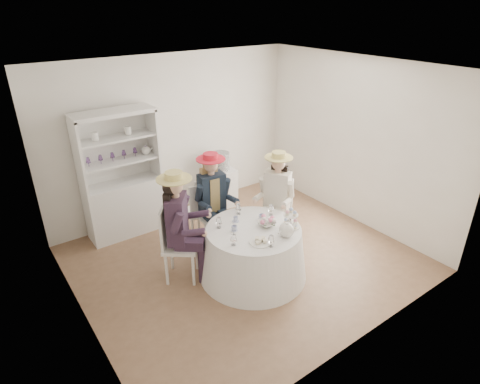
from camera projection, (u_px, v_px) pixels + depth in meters
ground at (244, 259)px, 5.89m from camera, size 4.50×4.50×0.00m
ceiling at (245, 69)px, 4.72m from camera, size 4.50×4.50×0.00m
wall_back at (174, 136)px, 6.76m from camera, size 4.50×0.00×4.50m
wall_front at (368, 241)px, 3.85m from camera, size 4.50×0.00×4.50m
wall_left at (69, 225)px, 4.12m from camera, size 0.00×4.50×4.50m
wall_right at (356, 142)px, 6.50m from camera, size 0.00×4.50×4.50m
tea_table at (253, 252)px, 5.41m from camera, size 1.46×1.46×0.73m
hutch at (123, 192)px, 6.28m from camera, size 1.27×0.67×2.01m
side_table at (221, 187)px, 7.31m from camera, size 0.49×0.49×0.70m
hatbox at (221, 161)px, 7.09m from camera, size 0.38×0.38×0.31m
guest_left at (179, 221)px, 5.14m from camera, size 0.67×0.64×1.56m
guest_mid at (213, 195)px, 5.89m from camera, size 0.55×0.57×1.49m
guest_right at (277, 193)px, 6.01m from camera, size 0.63×0.58×1.46m
spare_chair at (200, 209)px, 6.16m from camera, size 0.47×0.47×0.98m
teacup_a at (234, 229)px, 5.20m from camera, size 0.09×0.09×0.06m
teacup_b at (236, 219)px, 5.41m from camera, size 0.07×0.07×0.06m
teacup_c at (262, 217)px, 5.46m from camera, size 0.10×0.10×0.07m
flower_bowl at (267, 224)px, 5.31m from camera, size 0.26×0.26×0.06m
flower_arrangement at (267, 221)px, 5.29m from camera, size 0.17×0.17×0.06m
table_teapot at (287, 230)px, 5.06m from camera, size 0.27×0.19×0.20m
sandwich_plate at (260, 241)px, 4.95m from camera, size 0.28×0.28×0.06m
cupcake_stand at (291, 221)px, 5.27m from camera, size 0.26×0.26×0.25m
stemware_set at (254, 224)px, 5.22m from camera, size 0.94×0.98×0.15m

